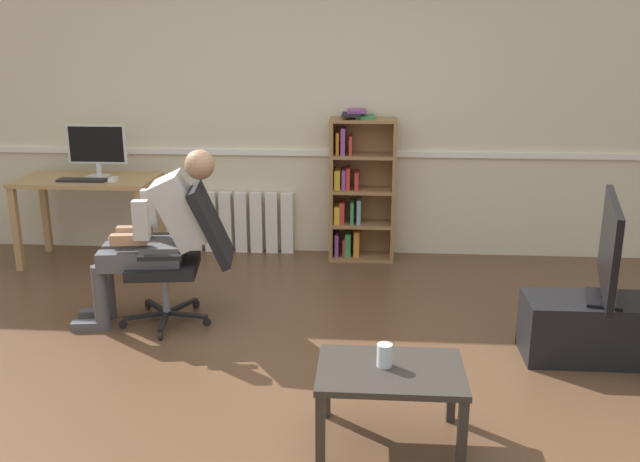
{
  "coord_description": "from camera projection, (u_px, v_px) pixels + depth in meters",
  "views": [
    {
      "loc": [
        0.47,
        -3.49,
        1.96
      ],
      "look_at": [
        0.15,
        0.85,
        0.7
      ],
      "focal_mm": 38.74,
      "sensor_mm": 36.0,
      "label": 1
    }
  ],
  "objects": [
    {
      "name": "computer_mouse",
      "position": [
        113.0,
        179.0,
        5.77
      ],
      "size": [
        0.06,
        0.1,
        0.03
      ],
      "primitive_type": "cube",
      "color": "white",
      "rests_on": "computer_desk"
    },
    {
      "name": "office_chair",
      "position": [
        185.0,
        250.0,
        4.71
      ],
      "size": [
        0.8,
        0.63,
        0.97
      ],
      "rotation": [
        0.0,
        0.0,
        -1.43
      ],
      "color": "black",
      "rests_on": "ground_plane"
    },
    {
      "name": "ground_plane",
      "position": [
        283.0,
        390.0,
        3.92
      ],
      "size": [
        18.0,
        18.0,
        0.0
      ],
      "primitive_type": "plane",
      "color": "brown"
    },
    {
      "name": "keyboard",
      "position": [
        82.0,
        180.0,
        5.77
      ],
      "size": [
        0.41,
        0.12,
        0.02
      ],
      "primitive_type": "cube",
      "color": "black",
      "rests_on": "computer_desk"
    },
    {
      "name": "tv_screen",
      "position": [
        609.0,
        249.0,
        4.11
      ],
      "size": [
        0.27,
        0.91,
        0.62
      ],
      "rotation": [
        0.0,
        0.0,
        1.32
      ],
      "color": "black",
      "rests_on": "tv_stand"
    },
    {
      "name": "coffee_table",
      "position": [
        391.0,
        379.0,
        3.34
      ],
      "size": [
        0.71,
        0.49,
        0.4
      ],
      "color": "#332D28",
      "rests_on": "ground_plane"
    },
    {
      "name": "imac_monitor",
      "position": [
        97.0,
        146.0,
        5.9
      ],
      "size": [
        0.51,
        0.14,
        0.45
      ],
      "color": "silver",
      "rests_on": "computer_desk"
    },
    {
      "name": "radiator",
      "position": [
        241.0,
        222.0,
        6.33
      ],
      "size": [
        0.96,
        0.08,
        0.56
      ],
      "color": "white",
      "rests_on": "ground_plane"
    },
    {
      "name": "drinking_glass",
      "position": [
        385.0,
        355.0,
        3.33
      ],
      "size": [
        0.08,
        0.08,
        0.11
      ],
      "primitive_type": "cylinder",
      "color": "silver",
      "rests_on": "coffee_table"
    },
    {
      "name": "back_wall",
      "position": [
        318.0,
        104.0,
        6.09
      ],
      "size": [
        12.0,
        0.13,
        2.7
      ],
      "color": "beige",
      "rests_on": "ground_plane"
    },
    {
      "name": "person_seated",
      "position": [
        158.0,
        233.0,
        4.67
      ],
      "size": [
        1.02,
        0.45,
        1.21
      ],
      "rotation": [
        0.0,
        0.0,
        -1.43
      ],
      "color": "#4C4C51",
      "rests_on": "ground_plane"
    },
    {
      "name": "computer_desk",
      "position": [
        88.0,
        191.0,
        5.94
      ],
      "size": [
        1.16,
        0.62,
        0.76
      ],
      "color": "tan",
      "rests_on": "ground_plane"
    },
    {
      "name": "bookshelf",
      "position": [
        358.0,
        191.0,
        6.06
      ],
      "size": [
        0.57,
        0.29,
        1.32
      ],
      "color": "olive",
      "rests_on": "ground_plane"
    },
    {
      "name": "tv_stand",
      "position": [
        599.0,
        329.0,
        4.26
      ],
      "size": [
        0.92,
        0.39,
        0.39
      ],
      "color": "black",
      "rests_on": "ground_plane"
    }
  ]
}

